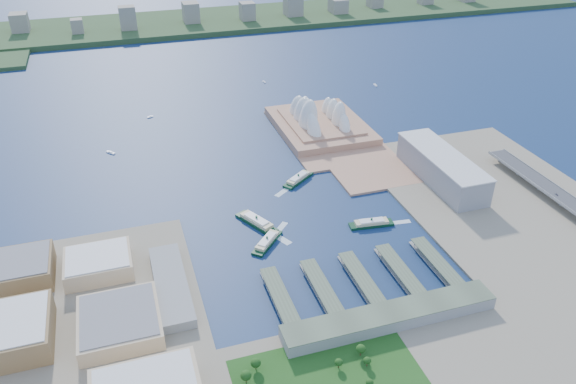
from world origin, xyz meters
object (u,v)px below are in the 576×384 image
object	(u,v)px
opera_house	(321,110)
toaster_building	(441,168)
ferry_c	(267,240)
ferry_a	(256,220)
car_c	(557,194)
ferry_d	(371,222)
ferry_b	(298,178)

from	to	relation	value
opera_house	toaster_building	world-z (taller)	opera_house
toaster_building	ferry_c	xyz separation A→B (m)	(-250.69, -63.07, -15.74)
ferry_a	ferry_c	xyz separation A→B (m)	(0.98, -40.46, -0.77)
toaster_building	car_c	size ratio (longest dim) A/B	37.26
ferry_a	car_c	bearing A→B (deg)	-38.25
ferry_d	car_c	world-z (taller)	car_c
toaster_building	ferry_d	xyz separation A→B (m)	(-127.66, -65.25, -15.66)
ferry_c	opera_house	bearing A→B (deg)	-78.51
opera_house	ferry_c	xyz separation A→B (m)	(-160.69, -263.07, -27.24)
ferry_b	car_c	bearing A→B (deg)	24.28
ferry_b	ferry_c	size ratio (longest dim) A/B	1.04
toaster_building	ferry_a	world-z (taller)	toaster_building
toaster_building	ferry_a	size ratio (longest dim) A/B	2.65
ferry_a	ferry_b	xyz separation A→B (m)	(78.02, 80.94, -0.61)
toaster_building	ferry_c	distance (m)	258.98
opera_house	ferry_b	world-z (taller)	opera_house
ferry_b	ferry_c	xyz separation A→B (m)	(-77.04, -121.40, -0.17)
car_c	ferry_d	bearing A→B (deg)	172.94
opera_house	ferry_b	size ratio (longest dim) A/B	3.45
car_c	toaster_building	bearing A→B (deg)	137.19
opera_house	ferry_d	world-z (taller)	opera_house
ferry_d	opera_house	bearing A→B (deg)	-1.40
ferry_d	ferry_a	bearing A→B (deg)	77.71
opera_house	ferry_c	distance (m)	309.47
ferry_b	ferry_a	bearing A→B (deg)	-80.72
ferry_a	ferry_d	size ratio (longest dim) A/B	1.14
toaster_building	ferry_d	size ratio (longest dim) A/B	3.03
ferry_b	ferry_d	world-z (taller)	ferry_b
toaster_building	car_c	bearing A→B (deg)	-42.81
opera_house	ferry_d	xyz separation A→B (m)	(-37.66, -265.25, -27.16)
opera_house	toaster_building	size ratio (longest dim) A/B	1.16
car_c	opera_house	bearing A→B (deg)	123.05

